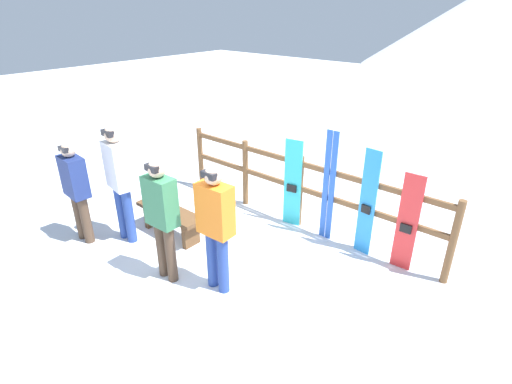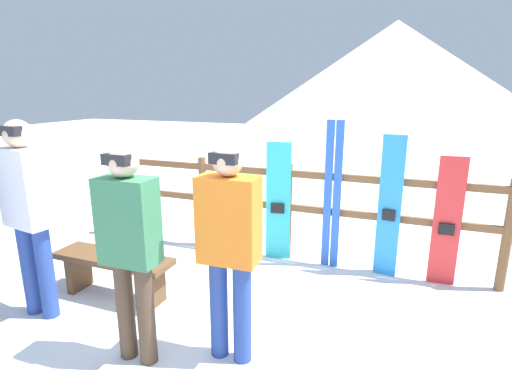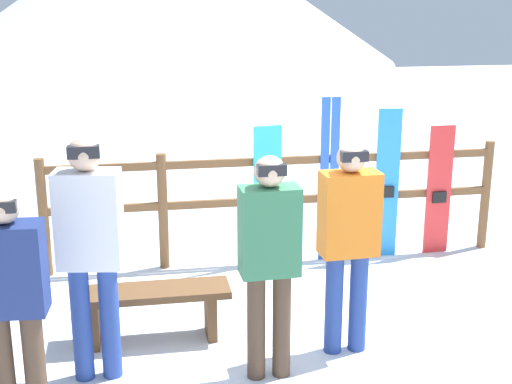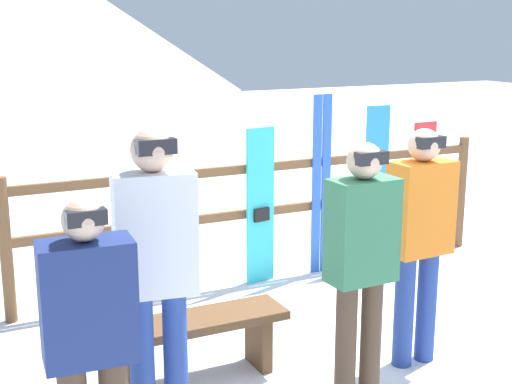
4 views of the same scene
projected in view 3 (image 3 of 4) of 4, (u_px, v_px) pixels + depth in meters
The scene contains 11 objects.
ground_plane at pixel (320, 341), 5.82m from camera, with size 40.00×40.00×0.00m, color white.
fence at pixel (276, 196), 7.36m from camera, with size 4.77×0.10×1.20m.
bench at pixel (153, 303), 5.75m from camera, with size 1.25×0.36×0.45m.
person_white at pixel (90, 242), 5.00m from camera, with size 0.48×0.31×1.81m.
person_plaid_green at pixel (269, 252), 5.04m from camera, with size 0.43×0.25×1.68m.
person_orange at pixel (349, 234), 5.41m from camera, with size 0.45×0.26×1.68m.
person_navy at pixel (12, 292), 4.55m from camera, with size 0.46×0.28×1.57m.
snowboard_cyan at pixel (267, 196), 7.29m from camera, with size 0.30×0.09×1.46m.
ski_pair_blue at pixel (329, 180), 7.36m from camera, with size 0.20×0.02×1.73m.
snowboard_blue at pixel (387, 184), 7.48m from camera, with size 0.25×0.08×1.60m.
snowboard_red at pixel (439, 191), 7.60m from camera, with size 0.28×0.06×1.40m.
Camera 3 is at (-1.42, -5.09, 2.77)m, focal length 50.00 mm.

